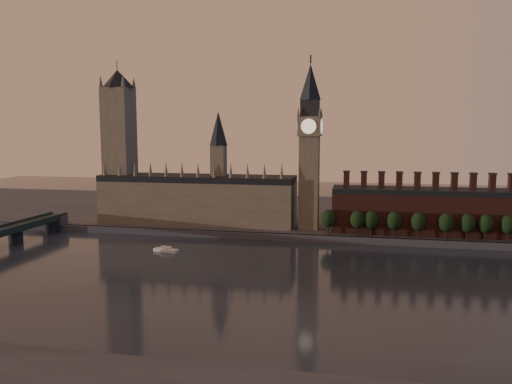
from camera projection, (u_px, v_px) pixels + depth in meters
The scene contains 16 objects.
ground at pixel (259, 286), 210.49m from camera, with size 900.00×900.00×0.00m, color black.
north_bank at pixel (304, 214), 383.40m from camera, with size 900.00×182.00×4.00m.
palace_of_westminster at pixel (198, 197), 332.52m from camera, with size 130.00×30.30×74.00m.
victoria_tower at pixel (119, 140), 339.22m from camera, with size 24.00×24.00×108.00m.
big_ben at pixel (310, 145), 308.66m from camera, with size 15.00×15.00×107.00m.
chimney_block at pixel (425, 210), 299.36m from camera, with size 110.00×25.00×37.00m.
embankment_tree_0 at pixel (328, 218), 296.55m from camera, with size 8.60×8.60×14.88m.
embankment_tree_1 at pixel (358, 220), 292.86m from camera, with size 8.60×8.60×14.88m.
embankment_tree_2 at pixel (371, 220), 291.50m from camera, with size 8.60×8.60×14.88m.
embankment_tree_3 at pixel (394, 221), 288.84m from camera, with size 8.60×8.60×14.88m.
embankment_tree_4 at pixel (418, 222), 285.64m from camera, with size 8.60×8.60×14.88m.
embankment_tree_5 at pixel (446, 223), 282.81m from camera, with size 8.60×8.60×14.88m.
embankment_tree_6 at pixel (468, 223), 281.03m from camera, with size 8.60×8.60×14.88m.
embankment_tree_7 at pixel (486, 224), 279.21m from camera, with size 8.60×8.60×14.88m.
embankment_tree_8 at pixel (508, 225), 276.91m from camera, with size 8.60×8.60×14.88m.
river_boat at pixel (166, 250), 270.65m from camera, with size 14.44×6.88×2.78m.
Camera 1 is at (39.81, -200.31, 64.61)m, focal length 35.00 mm.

